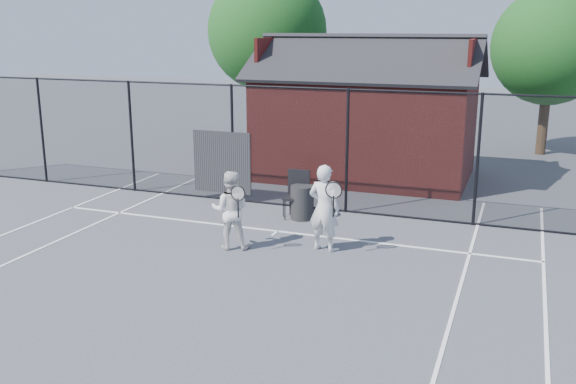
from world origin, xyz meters
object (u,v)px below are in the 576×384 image
(chair_left, at_px, (295,196))
(waste_bin, at_px, (302,202))
(player_back, at_px, (231,210))
(clubhouse, at_px, (367,123))
(player_front, at_px, (324,208))
(chair_right, at_px, (297,196))

(chair_left, height_order, waste_bin, chair_left)
(player_back, xyz_separation_m, chair_left, (0.43, 2.60, -0.32))
(clubhouse, height_order, player_front, clubhouse)
(clubhouse, xyz_separation_m, waste_bin, (-0.31, -4.90, -1.21))
(chair_left, distance_m, chair_right, 0.20)
(waste_bin, bearing_deg, chair_right, 180.00)
(player_front, relative_size, player_back, 1.10)
(clubhouse, xyz_separation_m, chair_right, (-0.45, -4.90, -1.06))
(chair_left, relative_size, waste_bin, 1.23)
(chair_left, bearing_deg, player_back, -89.85)
(chair_right, relative_size, waste_bin, 1.38)
(chair_left, bearing_deg, clubhouse, 92.94)
(player_front, xyz_separation_m, player_back, (-1.81, -0.52, -0.08))
(chair_right, bearing_deg, waste_bin, -4.89)
(waste_bin, bearing_deg, player_back, -105.63)
(clubhouse, relative_size, chair_right, 5.92)
(chair_left, distance_m, waste_bin, 0.31)
(chair_right, bearing_deg, chair_left, 118.34)
(player_front, height_order, player_back, player_front)
(player_front, xyz_separation_m, waste_bin, (-1.13, 1.91, -0.49))
(chair_right, distance_m, waste_bin, 0.21)
(waste_bin, bearing_deg, clubhouse, 86.37)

